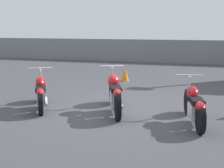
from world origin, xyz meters
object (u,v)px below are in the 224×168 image
motorcycle_slot_0 (41,92)px  traffic_cone_near (125,74)px  motorcycle_slot_1 (115,93)px  motorcycle_slot_2 (194,105)px

motorcycle_slot_0 → traffic_cone_near: bearing=48.8°
motorcycle_slot_1 → traffic_cone_near: 4.44m
motorcycle_slot_1 → motorcycle_slot_2: size_ratio=1.06×
traffic_cone_near → motorcycle_slot_2: bearing=-59.7°
motorcycle_slot_1 → motorcycle_slot_2: 1.92m
motorcycle_slot_2 → traffic_cone_near: 5.50m
motorcycle_slot_2 → traffic_cone_near: bearing=107.0°
motorcycle_slot_0 → motorcycle_slot_1: 1.89m
motorcycle_slot_0 → motorcycle_slot_2: bearing=-31.8°
motorcycle_slot_1 → motorcycle_slot_2: bearing=-34.3°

